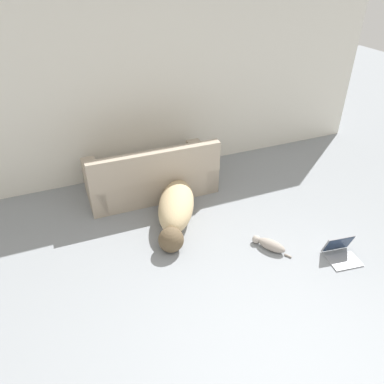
% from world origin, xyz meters
% --- Properties ---
extents(ground_plane, '(20.00, 20.00, 0.00)m').
position_xyz_m(ground_plane, '(0.00, 0.00, 0.00)').
color(ground_plane, gray).
extents(wall_back, '(7.50, 0.06, 2.74)m').
position_xyz_m(wall_back, '(0.00, 3.92, 1.37)').
color(wall_back, silver).
rests_on(wall_back, ground_plane).
extents(couch, '(1.85, 0.86, 0.82)m').
position_xyz_m(couch, '(-0.27, 3.24, 0.26)').
color(couch, tan).
rests_on(couch, ground_plane).
extents(dog, '(0.93, 1.51, 0.44)m').
position_xyz_m(dog, '(-0.19, 2.42, 0.21)').
color(dog, tan).
rests_on(dog, ground_plane).
extents(cat, '(0.33, 0.48, 0.12)m').
position_xyz_m(cat, '(0.67, 1.49, 0.06)').
color(cat, gray).
rests_on(cat, ground_plane).
extents(laptop_open, '(0.40, 0.39, 0.26)m').
position_xyz_m(laptop_open, '(1.37, 1.06, 0.08)').
color(laptop_open, gray).
rests_on(laptop_open, ground_plane).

